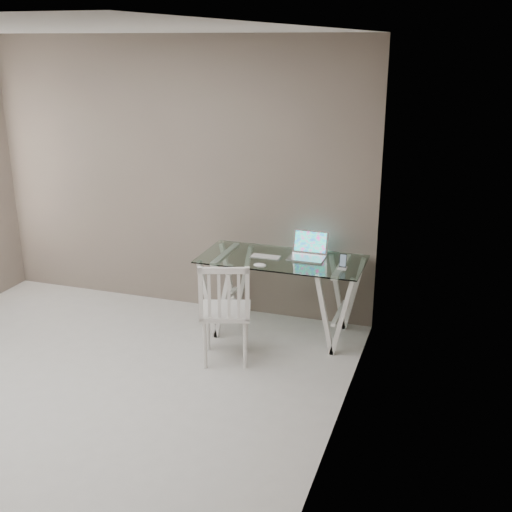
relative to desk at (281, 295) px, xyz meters
The scene contains 7 objects.
room 2.59m from the desk, 124.62° to the right, with size 4.50×4.52×2.71m.
desk is the anchor object (origin of this frame).
chair 0.78m from the desk, 111.46° to the right, with size 0.53×0.53×0.92m.
laptop 0.48m from the desk, 29.90° to the left, with size 0.33×0.29×0.23m.
keyboard 0.40m from the desk, behind, with size 0.28×0.12×0.01m, color silver.
mouse 0.49m from the desk, 112.09° to the right, with size 0.12×0.07×0.04m, color white.
phone_dock 0.71m from the desk, 10.09° to the right, with size 0.07×0.07×0.14m.
Camera 1 is at (2.73, -3.48, 2.64)m, focal length 45.00 mm.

